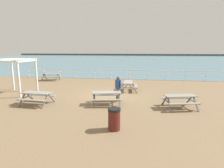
{
  "coord_description": "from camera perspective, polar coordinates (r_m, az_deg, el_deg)",
  "views": [
    {
      "loc": [
        2.17,
        -13.27,
        3.4
      ],
      "look_at": [
        0.18,
        0.32,
        0.8
      ],
      "focal_mm": 29.27,
      "sensor_mm": 36.0,
      "label": 1
    }
  ],
  "objects": [
    {
      "name": "picnic_table_mid_centre",
      "position": [
        12.37,
        -22.45,
        -3.27
      ],
      "size": [
        1.88,
        1.63,
        0.8
      ],
      "rotation": [
        0.0,
        0.0,
        -0.06
      ],
      "color": "gray",
      "rests_on": "ground"
    },
    {
      "name": "distant_shoreline",
      "position": [
        109.09,
        7.3,
        8.86
      ],
      "size": [
        142.0,
        6.0,
        1.8
      ],
      "primitive_type": "cube",
      "color": "#4C4C47",
      "rests_on": "ground"
    },
    {
      "name": "picnic_table_far_left",
      "position": [
        21.6,
        -18.57,
        2.68
      ],
      "size": [
        1.98,
        1.74,
        0.8
      ],
      "rotation": [
        0.0,
        0.0,
        0.13
      ],
      "color": "gray",
      "rests_on": "ground"
    },
    {
      "name": "picnic_table_seaward",
      "position": [
        11.44,
        20.49,
        -4.23
      ],
      "size": [
        2.1,
        1.88,
        0.8
      ],
      "rotation": [
        0.0,
        0.0,
        0.23
      ],
      "color": "gray",
      "rests_on": "ground"
    },
    {
      "name": "visitor",
      "position": [
        12.2,
        1.9,
        -0.88
      ],
      "size": [
        0.42,
        0.39,
        1.66
      ],
      "rotation": [
        0.0,
        0.0,
        0.85
      ],
      "color": "slate",
      "rests_on": "ground"
    },
    {
      "name": "picnic_table_near_right",
      "position": [
        15.23,
        5.09,
        0.03
      ],
      "size": [
        1.64,
        1.89,
        0.8
      ],
      "rotation": [
        0.0,
        0.0,
        1.63
      ],
      "color": "gray",
      "rests_on": "ground"
    },
    {
      "name": "ground_plane",
      "position": [
        13.89,
        -0.92,
        -3.87
      ],
      "size": [
        30.0,
        24.0,
        0.2
      ],
      "primitive_type": "cube",
      "color": "#846B4C"
    },
    {
      "name": "litter_bin",
      "position": [
        7.93,
        0.69,
        -10.89
      ],
      "size": [
        0.55,
        0.55,
        0.95
      ],
      "color": "#591E19",
      "rests_on": "ground"
    },
    {
      "name": "lattice_pergola",
      "position": [
        15.96,
        -28.17,
        4.41
      ],
      "size": [
        2.49,
        2.61,
        2.7
      ],
      "rotation": [
        0.0,
        0.0,
        -0.02
      ],
      "color": "white",
      "rests_on": "ground"
    },
    {
      "name": "picnic_table_near_left",
      "position": [
        11.47,
        -1.7,
        -3.5
      ],
      "size": [
        2.05,
        1.82,
        0.8
      ],
      "rotation": [
        0.0,
        0.0,
        0.19
      ],
      "color": "gray",
      "rests_on": "ground"
    },
    {
      "name": "seaward_railing",
      "position": [
        21.3,
        2.44,
        3.58
      ],
      "size": [
        23.07,
        0.07,
        1.08
      ],
      "color": "white",
      "rests_on": "ground"
    },
    {
      "name": "sea_band",
      "position": [
        66.14,
        6.52,
        7.72
      ],
      "size": [
        142.0,
        90.0,
        0.01
      ],
      "primitive_type": "cube",
      "color": "teal",
      "rests_on": "ground"
    }
  ]
}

